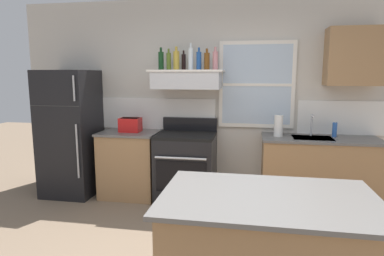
{
  "coord_description": "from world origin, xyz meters",
  "views": [
    {
      "loc": [
        0.59,
        -2.37,
        1.69
      ],
      "look_at": [
        -0.05,
        1.2,
        1.1
      ],
      "focal_mm": 31.05,
      "sensor_mm": 36.0,
      "label": 1
    }
  ],
  "objects_px": {
    "stove_range": "(186,166)",
    "bottle_olive_oil_square": "(169,61)",
    "bottle_balsamic_dark": "(184,62)",
    "bottle_amber_wine": "(207,61)",
    "bottle_clear_tall": "(191,59)",
    "bottle_dark_green_wine": "(161,61)",
    "dish_soap_bottle": "(335,130)",
    "bottle_blue_liqueur": "(199,60)",
    "bottle_champagne_gold_foil": "(176,60)",
    "toaster": "(130,125)",
    "refrigerator": "(71,133)",
    "paper_towel_roll": "(278,126)",
    "bottle_rose_pink": "(215,60)"
  },
  "relations": [
    {
      "from": "bottle_dark_green_wine",
      "to": "bottle_rose_pink",
      "type": "distance_m",
      "value": 0.72
    },
    {
      "from": "bottle_balsamic_dark",
      "to": "bottle_rose_pink",
      "type": "bearing_deg",
      "value": -6.63
    },
    {
      "from": "bottle_champagne_gold_foil",
      "to": "bottle_balsamic_dark",
      "type": "distance_m",
      "value": 0.1
    },
    {
      "from": "toaster",
      "to": "bottle_olive_oil_square",
      "type": "relative_size",
      "value": 1.08
    },
    {
      "from": "stove_range",
      "to": "bottle_balsamic_dark",
      "type": "xyz_separation_m",
      "value": [
        -0.06,
        0.15,
        1.39
      ]
    },
    {
      "from": "refrigerator",
      "to": "bottle_clear_tall",
      "type": "relative_size",
      "value": 5.14
    },
    {
      "from": "bottle_dark_green_wine",
      "to": "bottle_clear_tall",
      "type": "relative_size",
      "value": 0.86
    },
    {
      "from": "bottle_dark_green_wine",
      "to": "paper_towel_roll",
      "type": "bearing_deg",
      "value": -1.98
    },
    {
      "from": "bottle_clear_tall",
      "to": "bottle_blue_liqueur",
      "type": "xyz_separation_m",
      "value": [
        0.11,
        0.0,
        -0.02
      ]
    },
    {
      "from": "bottle_amber_wine",
      "to": "dish_soap_bottle",
      "type": "distance_m",
      "value": 1.83
    },
    {
      "from": "toaster",
      "to": "bottle_balsamic_dark",
      "type": "height_order",
      "value": "bottle_balsamic_dark"
    },
    {
      "from": "bottle_olive_oil_square",
      "to": "bottle_clear_tall",
      "type": "height_order",
      "value": "bottle_clear_tall"
    },
    {
      "from": "paper_towel_roll",
      "to": "bottle_clear_tall",
      "type": "bearing_deg",
      "value": 178.55
    },
    {
      "from": "bottle_olive_oil_square",
      "to": "bottle_rose_pink",
      "type": "relative_size",
      "value": 0.95
    },
    {
      "from": "refrigerator",
      "to": "bottle_champagne_gold_foil",
      "type": "xyz_separation_m",
      "value": [
        1.5,
        0.12,
        1.0
      ]
    },
    {
      "from": "bottle_blue_liqueur",
      "to": "refrigerator",
      "type": "bearing_deg",
      "value": -177.03
    },
    {
      "from": "refrigerator",
      "to": "paper_towel_roll",
      "type": "bearing_deg",
      "value": 1.22
    },
    {
      "from": "stove_range",
      "to": "bottle_dark_green_wine",
      "type": "xyz_separation_m",
      "value": [
        -0.35,
        0.09,
        1.4
      ]
    },
    {
      "from": "bottle_blue_liqueur",
      "to": "dish_soap_bottle",
      "type": "xyz_separation_m",
      "value": [
        1.72,
        0.07,
        -0.86
      ]
    },
    {
      "from": "bottle_dark_green_wine",
      "to": "bottle_balsamic_dark",
      "type": "xyz_separation_m",
      "value": [
        0.29,
        0.06,
        -0.02
      ]
    },
    {
      "from": "stove_range",
      "to": "bottle_champagne_gold_foil",
      "type": "xyz_separation_m",
      "value": [
        -0.15,
        0.1,
        1.41
      ]
    },
    {
      "from": "bottle_amber_wine",
      "to": "bottle_rose_pink",
      "type": "relative_size",
      "value": 0.93
    },
    {
      "from": "bottle_balsamic_dark",
      "to": "bottle_amber_wine",
      "type": "relative_size",
      "value": 0.95
    },
    {
      "from": "refrigerator",
      "to": "bottle_balsamic_dark",
      "type": "distance_m",
      "value": 1.88
    },
    {
      "from": "refrigerator",
      "to": "bottle_dark_green_wine",
      "type": "relative_size",
      "value": 5.98
    },
    {
      "from": "stove_range",
      "to": "bottle_clear_tall",
      "type": "height_order",
      "value": "bottle_clear_tall"
    },
    {
      "from": "refrigerator",
      "to": "bottle_blue_liqueur",
      "type": "relative_size",
      "value": 6.18
    },
    {
      "from": "bottle_olive_oil_square",
      "to": "bottle_champagne_gold_foil",
      "type": "xyz_separation_m",
      "value": [
        0.1,
        0.01,
        0.01
      ]
    },
    {
      "from": "stove_range",
      "to": "bottle_blue_liqueur",
      "type": "distance_m",
      "value": 1.41
    },
    {
      "from": "toaster",
      "to": "bottle_blue_liqueur",
      "type": "bearing_deg",
      "value": 2.29
    },
    {
      "from": "bottle_champagne_gold_foil",
      "to": "bottle_amber_wine",
      "type": "xyz_separation_m",
      "value": [
        0.41,
        -0.02,
        -0.01
      ]
    },
    {
      "from": "toaster",
      "to": "stove_range",
      "type": "relative_size",
      "value": 0.27
    },
    {
      "from": "bottle_olive_oil_square",
      "to": "bottle_blue_liqueur",
      "type": "height_order",
      "value": "bottle_blue_liqueur"
    },
    {
      "from": "bottle_olive_oil_square",
      "to": "bottle_blue_liqueur",
      "type": "relative_size",
      "value": 0.97
    },
    {
      "from": "refrigerator",
      "to": "bottle_clear_tall",
      "type": "distance_m",
      "value": 1.98
    },
    {
      "from": "bottle_olive_oil_square",
      "to": "bottle_balsamic_dark",
      "type": "height_order",
      "value": "bottle_olive_oil_square"
    },
    {
      "from": "stove_range",
      "to": "bottle_amber_wine",
      "type": "height_order",
      "value": "bottle_amber_wine"
    },
    {
      "from": "bottle_dark_green_wine",
      "to": "bottle_clear_tall",
      "type": "bearing_deg",
      "value": -3.46
    },
    {
      "from": "stove_range",
      "to": "bottle_champagne_gold_foil",
      "type": "height_order",
      "value": "bottle_champagne_gold_foil"
    },
    {
      "from": "bottle_blue_liqueur",
      "to": "bottle_rose_pink",
      "type": "xyz_separation_m",
      "value": [
        0.21,
        0.03,
        0.0
      ]
    },
    {
      "from": "bottle_olive_oil_square",
      "to": "bottle_champagne_gold_foil",
      "type": "relative_size",
      "value": 0.91
    },
    {
      "from": "bottle_dark_green_wine",
      "to": "bottle_rose_pink",
      "type": "bearing_deg",
      "value": 0.81
    },
    {
      "from": "bottle_dark_green_wine",
      "to": "dish_soap_bottle",
      "type": "relative_size",
      "value": 1.62
    },
    {
      "from": "stove_range",
      "to": "bottle_olive_oil_square",
      "type": "bearing_deg",
      "value": 160.54
    },
    {
      "from": "bottle_dark_green_wine",
      "to": "bottle_amber_wine",
      "type": "bearing_deg",
      "value": -1.0
    },
    {
      "from": "toaster",
      "to": "bottle_amber_wine",
      "type": "relative_size",
      "value": 1.11
    },
    {
      "from": "bottle_rose_pink",
      "to": "dish_soap_bottle",
      "type": "xyz_separation_m",
      "value": [
        1.51,
        0.04,
        -0.87
      ]
    },
    {
      "from": "refrigerator",
      "to": "toaster",
      "type": "xyz_separation_m",
      "value": [
        0.87,
        0.06,
        0.14
      ]
    },
    {
      "from": "bottle_blue_liqueur",
      "to": "bottle_amber_wine",
      "type": "relative_size",
      "value": 1.05
    },
    {
      "from": "bottle_champagne_gold_foil",
      "to": "bottle_balsamic_dark",
      "type": "bearing_deg",
      "value": 29.98
    }
  ]
}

